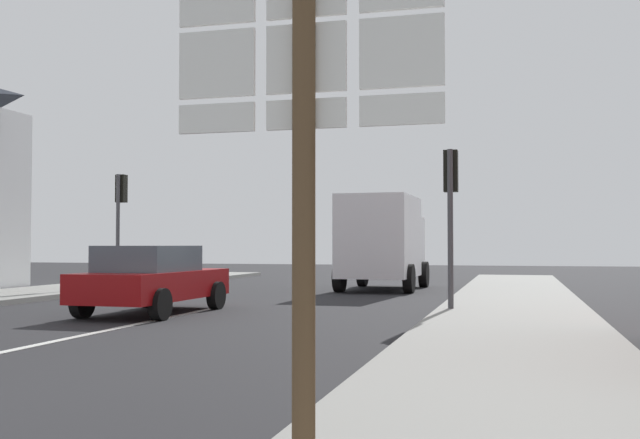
{
  "coord_description": "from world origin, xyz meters",
  "views": [
    {
      "loc": [
        6.89,
        -4.45,
        1.49
      ],
      "look_at": [
        3.38,
        8.82,
        1.96
      ],
      "focal_mm": 41.83,
      "sensor_mm": 36.0,
      "label": 1
    }
  ],
  "objects_px": {
    "sedan_far": "(152,278)",
    "delivery_truck": "(383,240)",
    "route_sign_post": "(305,159)",
    "traffic_light_near_right": "(451,192)",
    "traffic_light_far_left": "(120,205)"
  },
  "relations": [
    {
      "from": "sedan_far",
      "to": "traffic_light_far_left",
      "type": "relative_size",
      "value": 1.13
    },
    {
      "from": "sedan_far",
      "to": "delivery_truck",
      "type": "distance_m",
      "value": 10.24
    },
    {
      "from": "sedan_far",
      "to": "traffic_light_far_left",
      "type": "distance_m",
      "value": 8.67
    },
    {
      "from": "delivery_truck",
      "to": "traffic_light_near_right",
      "type": "bearing_deg",
      "value": -70.23
    },
    {
      "from": "delivery_truck",
      "to": "traffic_light_far_left",
      "type": "distance_m",
      "value": 8.63
    },
    {
      "from": "delivery_truck",
      "to": "traffic_light_far_left",
      "type": "bearing_deg",
      "value": -161.65
    },
    {
      "from": "traffic_light_near_right",
      "to": "traffic_light_far_left",
      "type": "height_order",
      "value": "traffic_light_far_left"
    },
    {
      "from": "traffic_light_far_left",
      "to": "sedan_far",
      "type": "bearing_deg",
      "value": -55.5
    },
    {
      "from": "route_sign_post",
      "to": "traffic_light_near_right",
      "type": "bearing_deg",
      "value": 90.69
    },
    {
      "from": "sedan_far",
      "to": "traffic_light_near_right",
      "type": "height_order",
      "value": "traffic_light_near_right"
    },
    {
      "from": "sedan_far",
      "to": "route_sign_post",
      "type": "xyz_separation_m",
      "value": [
        6.41,
        -10.4,
        1.24
      ]
    },
    {
      "from": "route_sign_post",
      "to": "traffic_light_near_right",
      "type": "distance_m",
      "value": 11.92
    },
    {
      "from": "delivery_truck",
      "to": "route_sign_post",
      "type": "xyz_separation_m",
      "value": [
        3.07,
        -20.04,
        0.35
      ]
    },
    {
      "from": "sedan_far",
      "to": "delivery_truck",
      "type": "height_order",
      "value": "delivery_truck"
    },
    {
      "from": "traffic_light_far_left",
      "to": "traffic_light_near_right",
      "type": "bearing_deg",
      "value": -26.22
    }
  ]
}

